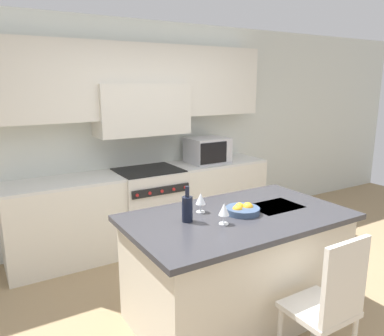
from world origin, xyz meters
TOP-DOWN VIEW (x-y plane):
  - ground_plane at (0.00, 0.00)m, footprint 10.00×10.00m
  - back_cabinetry at (0.00, 2.09)m, footprint 10.00×0.46m
  - back_counter at (-0.00, 1.84)m, footprint 3.27×0.62m
  - range_stove at (-0.00, 1.82)m, footprint 0.78×0.70m
  - microwave at (0.86, 1.84)m, footprint 0.50×0.43m
  - kitchen_island at (0.01, 0.09)m, footprint 1.83×1.07m
  - island_chair at (0.11, -0.77)m, footprint 0.42×0.40m
  - wine_bottle at (-0.42, 0.17)m, footprint 0.08×0.08m
  - wine_glass_near at (-0.22, -0.02)m, footprint 0.08×0.08m
  - wine_glass_far at (-0.22, 0.30)m, footprint 0.08×0.08m
  - fruit_bowl at (0.06, 0.09)m, footprint 0.28×0.28m

SIDE VIEW (x-z plane):
  - ground_plane at x=0.00m, z-range 0.00..0.00m
  - kitchen_island at x=0.01m, z-range 0.00..0.91m
  - back_counter at x=0.00m, z-range 0.00..0.93m
  - range_stove at x=0.00m, z-range 0.00..0.94m
  - island_chair at x=0.11m, z-range 0.05..1.06m
  - fruit_bowl at x=0.06m, z-range 0.89..0.99m
  - wine_bottle at x=-0.42m, z-range 0.88..1.16m
  - wine_glass_near at x=-0.22m, z-range 0.94..1.11m
  - wine_glass_far at x=-0.22m, z-range 0.94..1.11m
  - microwave at x=0.86m, z-range 0.93..1.26m
  - back_cabinetry at x=0.00m, z-range 0.24..2.94m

